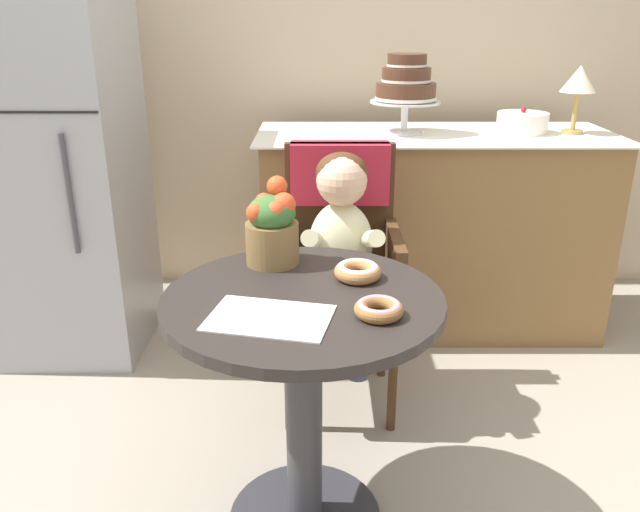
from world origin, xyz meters
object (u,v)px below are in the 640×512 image
wicker_chair (337,234)px  donut_front (377,308)px  cafe_table (301,368)px  flower_vase (270,226)px  round_layer_cake (519,122)px  donut_mid (355,271)px  refrigerator (49,155)px  table_lamp (576,82)px  seated_child (339,238)px  tiered_cake_stand (403,85)px

wicker_chair → donut_front: bearing=-90.0°
cafe_table → flower_vase: flower_vase is taller
wicker_chair → round_layer_cake: bearing=32.4°
donut_front → donut_mid: donut_mid is taller
cafe_table → donut_mid: 0.30m
round_layer_cake → refrigerator: bearing=-173.6°
table_lamp → refrigerator: size_ratio=0.17×
wicker_chair → flower_vase: bearing=-117.4°
round_layer_cake → table_lamp: table_lamp is taller
flower_vase → refrigerator: refrigerator is taller
seated_child → table_lamp: bearing=36.0°
seated_child → donut_front: 0.68m
cafe_table → flower_vase: 0.40m
round_layer_cake → refrigerator: size_ratio=0.13×
wicker_chair → donut_front: size_ratio=8.11×
donut_mid → table_lamp: 1.59m
flower_vase → round_layer_cake: round_layer_cake is taller
flower_vase → table_lamp: table_lamp is taller
table_lamp → seated_child: bearing=-144.0°
flower_vase → refrigerator: size_ratio=0.15×
wicker_chair → tiered_cake_stand: 0.80m
tiered_cake_stand → table_lamp: bearing=-0.1°
donut_front → donut_mid: bearing=99.3°
round_layer_cake → table_lamp: bearing=-6.1°
cafe_table → table_lamp: table_lamp is taller
wicker_chair → flower_vase: size_ratio=3.85×
donut_front → refrigerator: (-1.23, 1.22, 0.11)m
seated_child → donut_mid: (0.03, -0.45, 0.06)m
seated_child → round_layer_cake: bearing=43.4°
wicker_chair → tiered_cake_stand: (0.29, 0.59, 0.46)m
flower_vase → tiered_cake_stand: size_ratio=0.75×
wicker_chair → donut_front: wicker_chair is taller
donut_front → seated_child: bearing=95.6°
table_lamp → cafe_table: bearing=-131.2°
seated_child → donut_mid: 0.45m
donut_mid → flower_vase: flower_vase is taller
donut_mid → tiered_cake_stand: (0.26, 1.19, 0.36)m
refrigerator → flower_vase: bearing=-42.4°
wicker_chair → table_lamp: bearing=25.3°
seated_child → round_layer_cake: 1.14m
seated_child → tiered_cake_stand: bearing=68.6°
donut_mid → refrigerator: (-1.19, 0.99, 0.11)m
flower_vase → table_lamp: size_ratio=0.87×
refrigerator → tiered_cake_stand: bearing=7.8°
tiered_cake_stand → cafe_table: bearing=-107.4°
seated_child → round_layer_cake: (0.81, 0.76, 0.27)m
flower_vase → tiered_cake_stand: 1.22m
donut_front → refrigerator: 1.73m
donut_front → cafe_table: bearing=147.6°
cafe_table → refrigerator: 1.56m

